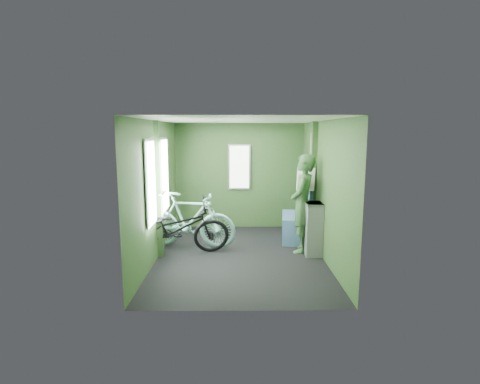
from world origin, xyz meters
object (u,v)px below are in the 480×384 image
Objects in this scene: passenger at (303,204)px; bench_seat at (298,224)px; bicycle_black at (177,255)px; waste_box at (313,229)px; bicycle_mint at (190,247)px.

passenger is 1.64× the size of bench_seat.
bicycle_black is 2.00× the size of waste_box.
passenger is 0.93m from bench_seat.
passenger is (2.20, 0.20, 0.87)m from bicycle_black.
bicycle_black is 2.41m from waste_box.
bicycle_black is at bearing 168.30° from bicycle_mint.
waste_box is (0.16, -0.19, -0.41)m from passenger.
passenger is 0.48m from waste_box.
bicycle_black is at bearing -66.56° from passenger.
bicycle_mint is 2.28m from waste_box.
bicycle_black is 1.75× the size of bench_seat.
waste_box is at bearing -76.06° from bench_seat.
bicycle_mint is 2.16m from bench_seat.
bench_seat is at bearing -78.65° from bicycle_black.
bicycle_mint is (0.17, 0.45, 0.00)m from bicycle_black.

